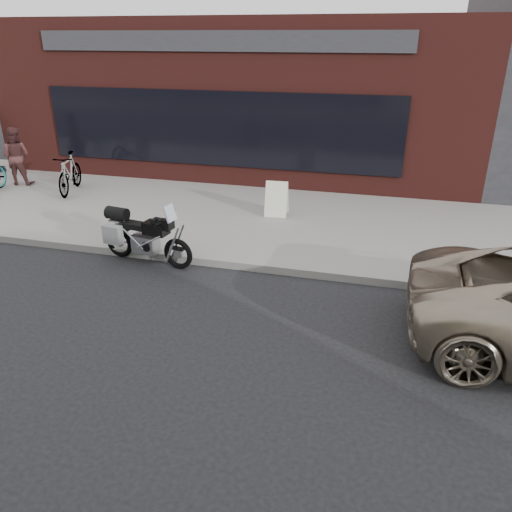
{
  "coord_description": "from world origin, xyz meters",
  "views": [
    {
      "loc": [
        2.61,
        -4.08,
        4.05
      ],
      "look_at": [
        0.76,
        2.87,
        0.85
      ],
      "focal_mm": 35.0,
      "sensor_mm": 36.0,
      "label": 1
    }
  ],
  "objects_px": {
    "bicycle_rear": "(70,173)",
    "cafe_patron_left": "(16,156)",
    "motorcycle": "(141,236)",
    "sandwich_sign": "(277,198)"
  },
  "relations": [
    {
      "from": "sandwich_sign",
      "to": "cafe_patron_left",
      "type": "height_order",
      "value": "cafe_patron_left"
    },
    {
      "from": "motorcycle",
      "to": "cafe_patron_left",
      "type": "bearing_deg",
      "value": 156.21
    },
    {
      "from": "bicycle_rear",
      "to": "cafe_patron_left",
      "type": "height_order",
      "value": "cafe_patron_left"
    },
    {
      "from": "motorcycle",
      "to": "sandwich_sign",
      "type": "xyz_separation_m",
      "value": [
        2.0,
        2.93,
        0.02
      ]
    },
    {
      "from": "motorcycle",
      "to": "bicycle_rear",
      "type": "distance_m",
      "value": 5.02
    },
    {
      "from": "bicycle_rear",
      "to": "cafe_patron_left",
      "type": "relative_size",
      "value": 1.09
    },
    {
      "from": "bicycle_rear",
      "to": "cafe_patron_left",
      "type": "distance_m",
      "value": 1.92
    },
    {
      "from": "sandwich_sign",
      "to": "cafe_patron_left",
      "type": "xyz_separation_m",
      "value": [
        -7.62,
        0.73,
        0.39
      ]
    },
    {
      "from": "motorcycle",
      "to": "sandwich_sign",
      "type": "distance_m",
      "value": 3.55
    },
    {
      "from": "bicycle_rear",
      "to": "cafe_patron_left",
      "type": "bearing_deg",
      "value": 154.34
    }
  ]
}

